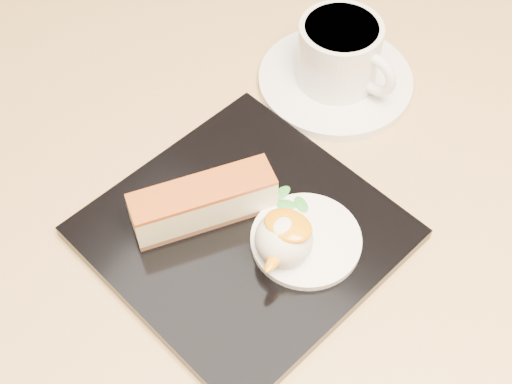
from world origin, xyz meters
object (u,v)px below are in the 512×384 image
Objects in this scene: dessert_plate at (244,233)px; table at (230,271)px; ice_cream_scoop at (284,239)px; cheesecake at (203,202)px; saucer at (335,81)px; coffee_cup at (340,53)px.

table is at bearing 137.73° from dessert_plate.
cheesecake is at bearing 180.00° from ice_cream_scoop.
ice_cream_scoop is at bearing -7.13° from dessert_plate.
saucer is at bearing 94.43° from dessert_plate.
ice_cream_scoop is 0.21m from coffee_cup.
cheesecake is 2.44× the size of ice_cream_scoop.
cheesecake is at bearing -78.81° from table.
coffee_cup reaches higher than ice_cream_scoop.
coffee_cup is (0.02, 0.20, 0.01)m from cheesecake.
cheesecake is 0.08m from ice_cream_scoop.
cheesecake reaches higher than dessert_plate.
coffee_cup is at bearing 32.50° from cheesecake.
dessert_plate is 0.05m from ice_cream_scoop.
table is 7.14× the size of cheesecake.
table is at bearing -88.99° from coffee_cup.
dessert_plate is 1.96× the size of cheesecake.
dessert_plate is 0.04m from cheesecake.
ice_cream_scoop is at bearing -63.22° from coffee_cup.
coffee_cup is (0.00, -0.00, 0.04)m from saucer.
cheesecake is 0.75× the size of saucer.
table is 17.42× the size of ice_cream_scoop.
coffee_cup is at bearing -11.99° from saucer.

